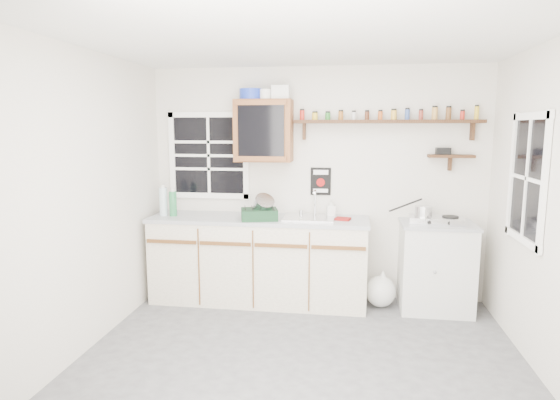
% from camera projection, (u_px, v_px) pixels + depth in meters
% --- Properties ---
extents(room, '(3.64, 3.24, 2.54)m').
position_uv_depth(room, '(301.00, 209.00, 3.53)').
color(room, '#47474A').
rests_on(room, ground).
extents(main_cabinet, '(2.31, 0.63, 0.92)m').
position_uv_depth(main_cabinet, '(259.00, 259.00, 5.01)').
color(main_cabinet, '#BAAE9A').
rests_on(main_cabinet, floor).
extents(right_cabinet, '(0.73, 0.57, 0.91)m').
position_uv_depth(right_cabinet, '(436.00, 266.00, 4.77)').
color(right_cabinet, silver).
rests_on(right_cabinet, floor).
extents(sink, '(0.52, 0.44, 0.29)m').
position_uv_depth(sink, '(309.00, 218.00, 4.86)').
color(sink, silver).
rests_on(sink, main_cabinet).
extents(upper_cabinet, '(0.60, 0.32, 0.65)m').
position_uv_depth(upper_cabinet, '(264.00, 131.00, 4.94)').
color(upper_cabinet, brown).
rests_on(upper_cabinet, wall_back).
extents(upper_cabinet_clutter, '(0.53, 0.24, 0.14)m').
position_uv_depth(upper_cabinet_clutter, '(263.00, 94.00, 4.88)').
color(upper_cabinet_clutter, '#1B35B3').
rests_on(upper_cabinet_clutter, upper_cabinet).
extents(spice_shelf, '(1.91, 0.18, 0.35)m').
position_uv_depth(spice_shelf, '(388.00, 120.00, 4.80)').
color(spice_shelf, black).
rests_on(spice_shelf, wall_back).
extents(secondary_shelf, '(0.45, 0.16, 0.24)m').
position_uv_depth(secondary_shelf, '(449.00, 155.00, 4.78)').
color(secondary_shelf, black).
rests_on(secondary_shelf, wall_back).
extents(warning_sign, '(0.22, 0.02, 0.30)m').
position_uv_depth(warning_sign, '(321.00, 181.00, 5.07)').
color(warning_sign, black).
rests_on(warning_sign, wall_back).
extents(window_back, '(0.93, 0.03, 0.98)m').
position_uv_depth(window_back, '(209.00, 156.00, 5.21)').
color(window_back, black).
rests_on(window_back, wall_back).
extents(window_right, '(0.03, 0.78, 1.08)m').
position_uv_depth(window_right, '(528.00, 179.00, 3.78)').
color(window_right, black).
rests_on(window_right, wall_back).
extents(water_bottles, '(0.20, 0.09, 0.33)m').
position_uv_depth(water_bottles, '(168.00, 202.00, 5.01)').
color(water_bottles, silver).
rests_on(water_bottles, main_cabinet).
extents(dish_rack, '(0.42, 0.36, 0.28)m').
position_uv_depth(dish_rack, '(261.00, 211.00, 4.80)').
color(dish_rack, black).
rests_on(dish_rack, main_cabinet).
extents(soap_bottle, '(0.10, 0.11, 0.19)m').
position_uv_depth(soap_bottle, '(331.00, 208.00, 4.93)').
color(soap_bottle, white).
rests_on(soap_bottle, main_cabinet).
extents(rag, '(0.18, 0.16, 0.02)m').
position_uv_depth(rag, '(343.00, 219.00, 4.80)').
color(rag, maroon).
rests_on(rag, main_cabinet).
extents(hotplate, '(0.55, 0.33, 0.08)m').
position_uv_depth(hotplate, '(437.00, 220.00, 4.68)').
color(hotplate, silver).
rests_on(hotplate, right_cabinet).
extents(saucepan, '(0.42, 0.23, 0.18)m').
position_uv_depth(saucepan, '(423.00, 211.00, 4.69)').
color(saucepan, silver).
rests_on(saucepan, hotplate).
extents(trash_bag, '(0.36, 0.33, 0.42)m').
position_uv_depth(trash_bag, '(381.00, 291.00, 4.86)').
color(trash_bag, silver).
rests_on(trash_bag, floor).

